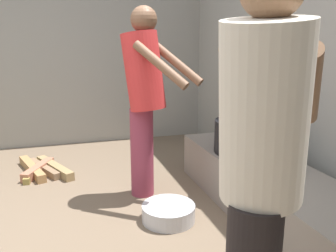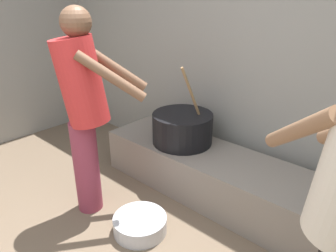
% 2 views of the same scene
% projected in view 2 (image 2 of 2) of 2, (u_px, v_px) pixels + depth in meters
% --- Properties ---
extents(block_enclosure_rear, '(5.71, 0.20, 2.47)m').
position_uv_depth(block_enclosure_rear, '(274.00, 50.00, 2.61)').
color(block_enclosure_rear, gray).
rests_on(block_enclosure_rear, ground_plane).
extents(hearth_ledge, '(2.53, 0.60, 0.40)m').
position_uv_depth(hearth_ledge, '(233.00, 183.00, 2.65)').
color(hearth_ledge, slate).
rests_on(hearth_ledge, ground_plane).
extents(cooking_pot_main, '(0.55, 0.55, 0.73)m').
position_uv_depth(cooking_pot_main, '(182.00, 128.00, 2.88)').
color(cooking_pot_main, black).
rests_on(cooking_pot_main, hearth_ledge).
extents(cook_in_red_shirt, '(0.70, 0.69, 1.60)m').
position_uv_depth(cook_in_red_shirt, '(84.00, 104.00, 2.33)').
color(cook_in_red_shirt, '#8C3347').
rests_on(cook_in_red_shirt, ground_plane).
extents(metal_mixing_bowl, '(0.41, 0.41, 0.12)m').
position_uv_depth(metal_mixing_bowl, '(140.00, 224.00, 2.39)').
color(metal_mixing_bowl, '#B7B7BC').
rests_on(metal_mixing_bowl, ground_plane).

